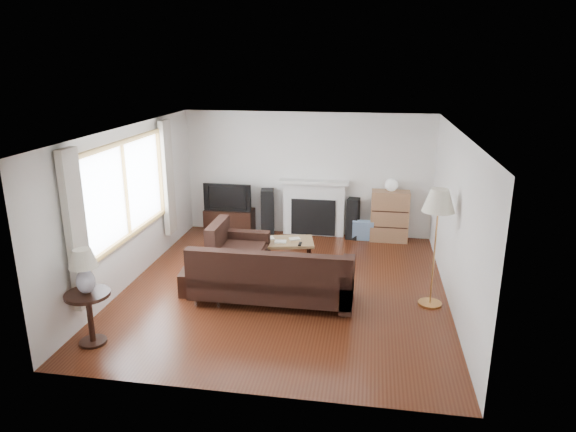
% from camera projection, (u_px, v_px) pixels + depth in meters
% --- Properties ---
extents(room, '(5.10, 5.60, 2.54)m').
position_uv_depth(room, '(285.00, 212.00, 7.80)').
color(room, '#4E2111').
rests_on(room, ground).
extents(window, '(0.12, 2.74, 1.54)m').
position_uv_depth(window, '(126.00, 190.00, 7.90)').
color(window, olive).
rests_on(window, room).
extents(curtain_near, '(0.10, 0.35, 2.10)m').
position_uv_depth(curtain_near, '(76.00, 230.00, 6.51)').
color(curtain_near, beige).
rests_on(curtain_near, room).
extents(curtain_far, '(0.10, 0.35, 2.10)m').
position_uv_depth(curtain_far, '(168.00, 178.00, 9.38)').
color(curtain_far, beige).
rests_on(curtain_far, room).
extents(fireplace, '(1.40, 0.26, 1.15)m').
position_uv_depth(fireplace, '(314.00, 208.00, 10.47)').
color(fireplace, white).
rests_on(fireplace, room).
extents(tv_stand, '(1.00, 0.45, 0.50)m').
position_uv_depth(tv_stand, '(230.00, 221.00, 10.70)').
color(tv_stand, black).
rests_on(tv_stand, ground).
extents(television, '(0.99, 0.13, 0.57)m').
position_uv_depth(television, '(229.00, 196.00, 10.54)').
color(television, black).
rests_on(television, tv_stand).
extents(speaker_left, '(0.31, 0.35, 0.95)m').
position_uv_depth(speaker_left, '(268.00, 212.00, 10.55)').
color(speaker_left, black).
rests_on(speaker_left, ground).
extents(speaker_right, '(0.27, 0.31, 0.83)m').
position_uv_depth(speaker_right, '(353.00, 219.00, 10.31)').
color(speaker_right, black).
rests_on(speaker_right, ground).
extents(bookshelf, '(0.74, 0.35, 1.02)m').
position_uv_depth(bookshelf, '(390.00, 216.00, 10.15)').
color(bookshelf, '#976946').
rests_on(bookshelf, ground).
extents(globe_lamp, '(0.25, 0.25, 0.25)m').
position_uv_depth(globe_lamp, '(391.00, 185.00, 9.96)').
color(globe_lamp, white).
rests_on(globe_lamp, bookshelf).
extents(sectional_sofa, '(2.59, 1.89, 0.84)m').
position_uv_depth(sectional_sofa, '(273.00, 275.00, 7.61)').
color(sectional_sofa, black).
rests_on(sectional_sofa, ground).
extents(coffee_table, '(1.22, 0.82, 0.44)m').
position_uv_depth(coffee_table, '(281.00, 252.00, 9.06)').
color(coffee_table, olive).
rests_on(coffee_table, ground).
extents(footstool, '(0.48, 0.48, 0.36)m').
position_uv_depth(footstool, '(195.00, 282.00, 7.93)').
color(footstool, black).
rests_on(footstool, ground).
extents(floor_lamp, '(0.48, 0.48, 1.76)m').
position_uv_depth(floor_lamp, '(435.00, 249.00, 7.34)').
color(floor_lamp, '#C48544').
rests_on(floor_lamp, ground).
extents(side_table, '(0.56, 0.56, 0.70)m').
position_uv_depth(side_table, '(90.00, 318.00, 6.47)').
color(side_table, black).
rests_on(side_table, ground).
extents(table_lamp, '(0.35, 0.35, 0.57)m').
position_uv_depth(table_lamp, '(84.00, 272.00, 6.29)').
color(table_lamp, silver).
rests_on(table_lamp, side_table).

